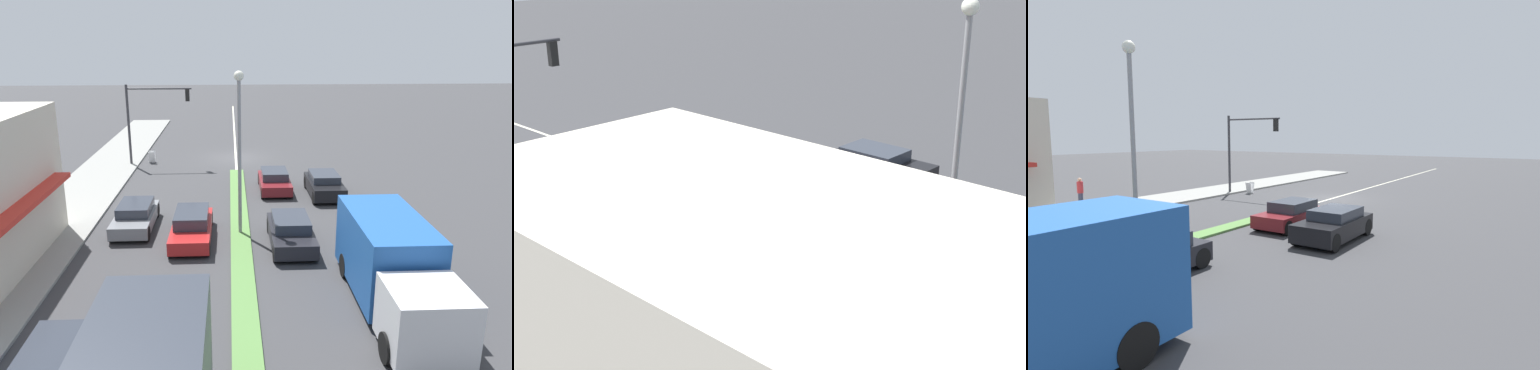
% 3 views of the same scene
% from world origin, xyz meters
% --- Properties ---
extents(ground_plane, '(160.00, 160.00, 0.00)m').
position_xyz_m(ground_plane, '(0.00, 18.00, 0.00)').
color(ground_plane, '#38383A').
extents(lane_marking_center, '(0.16, 60.00, 0.01)m').
position_xyz_m(lane_marking_center, '(0.00, 0.00, 0.00)').
color(lane_marking_center, beige).
rests_on(lane_marking_center, ground).
extents(traffic_signal_main, '(4.59, 0.34, 5.60)m').
position_xyz_m(traffic_signal_main, '(6.12, 1.85, 3.90)').
color(traffic_signal_main, '#333338').
rests_on(traffic_signal_main, sidewalk_right).
extents(street_lamp, '(0.44, 0.44, 7.37)m').
position_xyz_m(street_lamp, '(0.00, 15.45, 4.78)').
color(street_lamp, gray).
rests_on(street_lamp, median_strip).
extents(pedestrian, '(0.34, 0.34, 1.71)m').
position_xyz_m(pedestrian, '(10.49, 11.60, 1.02)').
color(pedestrian, '#282D42').
rests_on(pedestrian, sidewalk_right).
extents(warning_aframe_sign, '(0.45, 0.53, 0.84)m').
position_xyz_m(warning_aframe_sign, '(6.16, 1.19, 0.43)').
color(warning_aframe_sign, silver).
rests_on(warning_aframe_sign, ground).
extents(sedan_dark, '(1.85, 4.13, 1.27)m').
position_xyz_m(sedan_dark, '(-2.20, 16.85, 0.62)').
color(sedan_dark, black).
rests_on(sedan_dark, ground).
extents(suv_black, '(1.84, 4.03, 1.30)m').
position_xyz_m(suv_black, '(-5.00, 9.73, 0.64)').
color(suv_black, black).
rests_on(suv_black, ground).
extents(suv_grey, '(1.78, 4.09, 1.23)m').
position_xyz_m(suv_grey, '(5.00, 14.44, 0.60)').
color(suv_grey, slate).
rests_on(suv_grey, ground).
extents(sedan_maroon, '(1.80, 3.89, 1.21)m').
position_xyz_m(sedan_maroon, '(-2.20, 8.59, 0.59)').
color(sedan_maroon, maroon).
rests_on(sedan_maroon, ground).
extents(hatchback_red, '(1.75, 4.45, 1.30)m').
position_xyz_m(hatchback_red, '(2.20, 15.96, 0.62)').
color(hatchback_red, '#AD1E1E').
rests_on(hatchback_red, ground).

